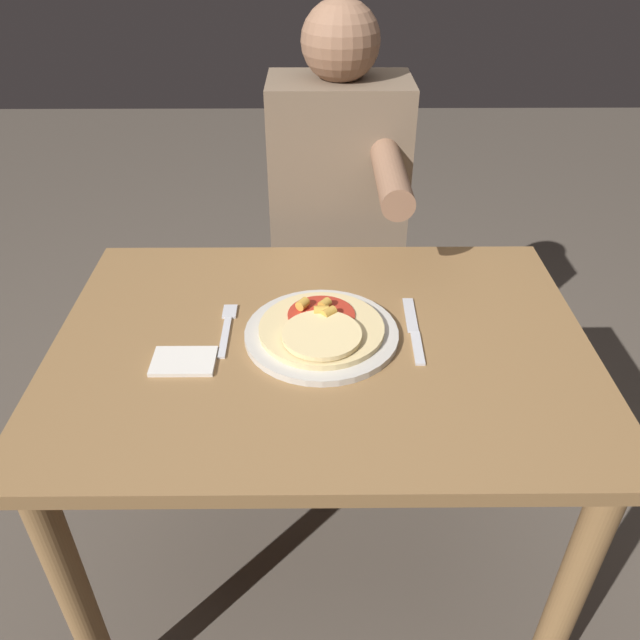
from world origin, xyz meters
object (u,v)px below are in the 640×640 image
(pizza, at_px, (320,328))
(fork, at_px, (227,326))
(knife, at_px, (414,331))
(dining_table, at_px, (321,389))
(plate, at_px, (320,334))
(person_diner, at_px, (339,211))

(pizza, xyz_separation_m, fork, (-0.18, 0.04, -0.02))
(knife, bearing_deg, fork, 177.28)
(fork, bearing_deg, dining_table, -12.78)
(pizza, distance_m, knife, 0.19)
(plate, distance_m, knife, 0.19)
(dining_table, xyz_separation_m, person_diner, (0.05, 0.58, 0.12))
(fork, height_order, knife, same)
(knife, bearing_deg, person_diner, 103.13)
(fork, height_order, person_diner, person_diner)
(dining_table, distance_m, plate, 0.13)
(fork, relative_size, person_diner, 0.14)
(knife, xyz_separation_m, person_diner, (-0.13, 0.56, -0.01))
(person_diner, bearing_deg, knife, -76.87)
(plate, height_order, knife, plate)
(fork, xyz_separation_m, person_diner, (0.24, 0.54, -0.01))
(dining_table, distance_m, pizza, 0.15)
(dining_table, distance_m, knife, 0.22)
(plate, bearing_deg, person_diner, 84.56)
(plate, bearing_deg, pizza, -90.37)
(fork, bearing_deg, knife, -2.72)
(dining_table, xyz_separation_m, pizza, (-0.00, 0.00, 0.15))
(dining_table, xyz_separation_m, knife, (0.18, 0.03, 0.13))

